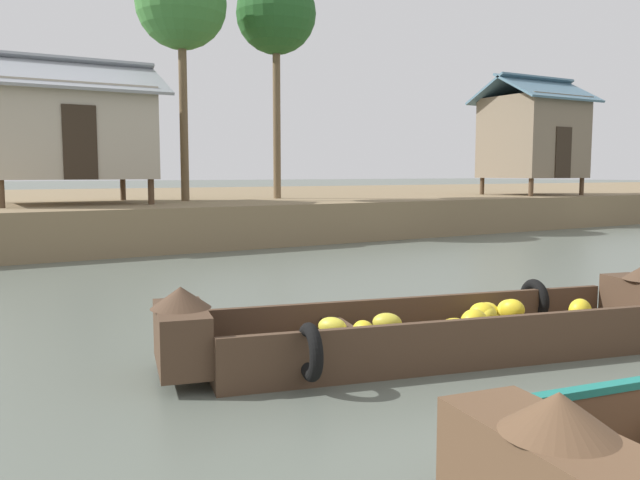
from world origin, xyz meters
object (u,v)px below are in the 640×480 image
stilt_house_mid_right (533,136)px  palm_tree_near (181,5)px  banana_boat (443,329)px  stilt_house_mid_left (67,131)px  palm_tree_mid (276,15)px

stilt_house_mid_right → palm_tree_near: palm_tree_near is taller
stilt_house_mid_right → banana_boat: bearing=-141.1°
stilt_house_mid_left → palm_tree_mid: (6.38, 0.38, 3.81)m
stilt_house_mid_left → banana_boat: bearing=-83.7°
stilt_house_mid_left → palm_tree_mid: size_ratio=0.66×
stilt_house_mid_left → stilt_house_mid_right: (16.14, -1.36, 0.27)m
stilt_house_mid_right → palm_tree_mid: bearing=169.9°
stilt_house_mid_left → stilt_house_mid_right: stilt_house_mid_right is taller
palm_tree_near → palm_tree_mid: bearing=1.9°
banana_boat → stilt_house_mid_left: size_ratio=1.28×
stilt_house_mid_left → palm_tree_near: palm_tree_near is taller
banana_boat → stilt_house_mid_left: stilt_house_mid_left is taller
palm_tree_near → palm_tree_mid: palm_tree_mid is taller
stilt_house_mid_right → palm_tree_near: 13.40m
palm_tree_near → stilt_house_mid_right: bearing=-7.3°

